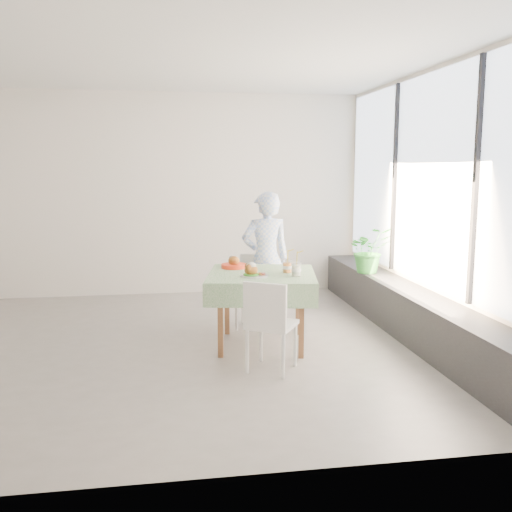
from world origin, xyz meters
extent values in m
plane|color=slate|center=(0.00, 0.00, 0.00)|extent=(6.00, 6.00, 0.00)
plane|color=white|center=(0.00, 0.00, 2.80)|extent=(6.00, 6.00, 0.00)
cube|color=white|center=(0.00, 2.50, 1.40)|extent=(6.00, 0.02, 2.80)
cube|color=white|center=(0.00, -2.50, 1.40)|extent=(6.00, 0.02, 2.80)
cube|color=white|center=(3.00, 0.00, 1.40)|extent=(0.02, 5.00, 2.80)
cube|color=#D1E0F9|center=(2.97, 0.00, 1.65)|extent=(0.01, 4.80, 2.18)
cube|color=black|center=(2.80, 0.00, 0.25)|extent=(0.40, 4.80, 0.50)
cube|color=brown|center=(1.18, -0.08, 0.71)|extent=(1.06, 1.06, 0.04)
cube|color=beige|center=(1.18, -0.08, 0.74)|extent=(1.22, 1.22, 0.01)
cube|color=white|center=(1.21, 0.58, 0.41)|extent=(0.49, 0.49, 0.04)
cube|color=white|center=(1.27, 0.74, 0.61)|extent=(0.37, 0.16, 0.38)
cube|color=white|center=(1.15, -0.79, 0.41)|extent=(0.53, 0.53, 0.04)
cube|color=white|center=(1.06, -0.94, 0.63)|extent=(0.35, 0.23, 0.39)
imported|color=#9AB9F6|center=(1.36, 0.68, 0.76)|extent=(0.59, 0.42, 1.52)
cylinder|color=white|center=(1.08, -0.26, 0.75)|extent=(0.28, 0.28, 0.02)
cylinder|color=#1B5615|center=(1.05, -0.26, 0.76)|extent=(0.15, 0.15, 0.02)
ellipsoid|color=brown|center=(1.05, -0.26, 0.81)|extent=(0.13, 0.12, 0.10)
ellipsoid|color=white|center=(1.05, -0.26, 0.85)|extent=(0.09, 0.09, 0.06)
cylinder|color=maroon|center=(1.17, -0.27, 0.77)|extent=(0.05, 0.05, 0.03)
cylinder|color=white|center=(1.44, -0.10, 0.81)|extent=(0.09, 0.09, 0.13)
cylinder|color=orange|center=(1.44, -0.10, 0.79)|extent=(0.08, 0.08, 0.10)
cylinder|color=white|center=(1.44, -0.10, 0.88)|extent=(0.10, 0.10, 0.01)
cylinder|color=yellow|center=(1.44, -0.10, 0.92)|extent=(0.01, 0.03, 0.18)
cylinder|color=white|center=(1.49, -0.28, 0.81)|extent=(0.09, 0.09, 0.14)
cylinder|color=#F5F3CE|center=(1.49, -0.28, 0.79)|extent=(0.08, 0.08, 0.10)
cylinder|color=white|center=(1.49, -0.28, 0.88)|extent=(0.10, 0.10, 0.01)
cylinder|color=yellow|center=(1.49, -0.28, 0.93)|extent=(0.01, 0.03, 0.19)
cylinder|color=red|center=(0.95, 0.25, 0.76)|extent=(0.26, 0.26, 0.04)
cylinder|color=white|center=(0.95, 0.25, 0.77)|extent=(0.22, 0.22, 0.02)
ellipsoid|color=brown|center=(0.95, 0.25, 0.82)|extent=(0.12, 0.11, 0.10)
imported|color=#297B31|center=(2.70, 1.01, 0.78)|extent=(0.54, 0.48, 0.56)
camera|label=1|loc=(0.25, -5.57, 1.79)|focal=40.00mm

